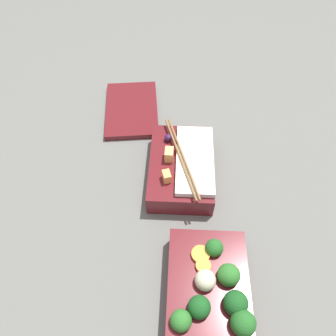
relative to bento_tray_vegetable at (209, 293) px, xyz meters
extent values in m
plane|color=slate|center=(0.14, 0.03, -0.03)|extent=(3.00, 3.00, 0.00)
cube|color=maroon|center=(0.00, 0.00, -0.01)|extent=(0.21, 0.14, 0.05)
sphere|color=#236023|center=(0.07, -0.01, 0.03)|extent=(0.03, 0.03, 0.03)
sphere|color=#19511E|center=(-0.03, 0.02, 0.03)|extent=(0.04, 0.04, 0.04)
sphere|color=#236023|center=(-0.05, -0.05, 0.03)|extent=(0.04, 0.04, 0.04)
sphere|color=#19511E|center=(-0.02, -0.04, 0.03)|extent=(0.04, 0.04, 0.04)
sphere|color=#2D7028|center=(0.02, -0.03, 0.03)|extent=(0.04, 0.04, 0.04)
sphere|color=#2D7028|center=(-0.05, 0.05, 0.03)|extent=(0.03, 0.03, 0.03)
cylinder|color=orange|center=(0.06, 0.02, 0.02)|extent=(0.05, 0.05, 0.01)
cylinder|color=orange|center=(0.04, 0.01, 0.02)|extent=(0.04, 0.04, 0.01)
sphere|color=beige|center=(0.01, 0.01, 0.03)|extent=(0.04, 0.04, 0.04)
cube|color=maroon|center=(0.27, 0.05, -0.01)|extent=(0.21, 0.14, 0.05)
cube|color=white|center=(0.27, 0.03, 0.02)|extent=(0.19, 0.08, 0.01)
cube|color=#F4A356|center=(0.22, 0.08, 0.03)|extent=(0.03, 0.02, 0.02)
cube|color=#EAB266|center=(0.28, 0.08, 0.03)|extent=(0.03, 0.02, 0.03)
sphere|color=#381942|center=(0.33, 0.09, 0.03)|extent=(0.02, 0.02, 0.02)
cylinder|color=olive|center=(0.27, 0.05, 0.03)|extent=(0.22, 0.07, 0.01)
cylinder|color=olive|center=(0.27, 0.06, 0.03)|extent=(0.22, 0.07, 0.01)
cube|color=maroon|center=(0.48, 0.19, -0.02)|extent=(0.22, 0.16, 0.01)
camera|label=1|loc=(-0.17, 0.06, 0.57)|focal=35.00mm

